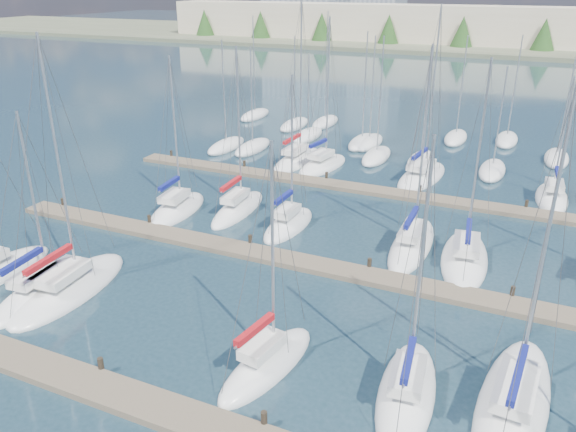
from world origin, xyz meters
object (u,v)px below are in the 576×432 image
at_px(sailboat_b, 42,291).
at_px(sailboat_f, 513,403).
at_px(sailboat_q, 552,198).
at_px(sailboat_l, 464,259).
at_px(sailboat_p, 422,176).
at_px(sailboat_d, 267,364).
at_px(sailboat_k, 412,244).
at_px(sailboat_n, 297,160).
at_px(sailboat_j, 289,225).
at_px(sailboat_i, 238,209).
at_px(sailboat_e, 407,393).
at_px(sailboat_c, 70,288).
at_px(sailboat_h, 177,209).
at_px(sailboat_o, 323,165).

bearing_deg(sailboat_b, sailboat_f, -3.49).
distance_m(sailboat_q, sailboat_f, 26.01).
bearing_deg(sailboat_l, sailboat_p, 105.31).
height_order(sailboat_d, sailboat_b, sailboat_d).
bearing_deg(sailboat_k, sailboat_p, 98.19).
bearing_deg(sailboat_n, sailboat_d, -67.47).
relative_size(sailboat_f, sailboat_j, 1.22).
xyz_separation_m(sailboat_p, sailboat_i, (-10.98, -13.27, 0.01)).
bearing_deg(sailboat_e, sailboat_b, 174.43).
distance_m(sailboat_p, sailboat_c, 30.68).
height_order(sailboat_k, sailboat_i, sailboat_k).
xyz_separation_m(sailboat_b, sailboat_i, (4.09, 14.97, 0.02)).
bearing_deg(sailboat_h, sailboat_j, -1.67).
bearing_deg(sailboat_n, sailboat_f, -50.06).
height_order(sailboat_d, sailboat_i, sailboat_i).
bearing_deg(sailboat_i, sailboat_h, -158.65).
xyz_separation_m(sailboat_k, sailboat_f, (7.11, -13.02, -0.01)).
relative_size(sailboat_o, sailboat_i, 1.10).
bearing_deg(sailboat_o, sailboat_c, -91.88).
bearing_deg(sailboat_e, sailboat_d, -179.07).
bearing_deg(sailboat_p, sailboat_c, -109.86).
xyz_separation_m(sailboat_l, sailboat_j, (-12.02, 0.22, 0.01)).
bearing_deg(sailboat_p, sailboat_i, -122.52).
xyz_separation_m(sailboat_l, sailboat_i, (-16.68, 1.32, 0.02)).
distance_m(sailboat_o, sailboat_l, 20.22).
height_order(sailboat_e, sailboat_j, sailboat_e).
bearing_deg(sailboat_l, sailboat_d, -120.70).
height_order(sailboat_o, sailboat_q, sailboat_o).
bearing_deg(sailboat_o, sailboat_k, -40.99).
bearing_deg(sailboat_q, sailboat_k, -125.50).
xyz_separation_m(sailboat_h, sailboat_e, (20.40, -12.98, 0.01)).
bearing_deg(sailboat_d, sailboat_e, 15.94).
xyz_separation_m(sailboat_h, sailboat_q, (25.55, 14.16, -0.00)).
distance_m(sailboat_p, sailboat_b, 32.01).
height_order(sailboat_q, sailboat_b, sailboat_b).
xyz_separation_m(sailboat_o, sailboat_e, (14.30, -27.42, -0.01)).
height_order(sailboat_h, sailboat_d, sailboat_h).
bearing_deg(sailboat_n, sailboat_i, -84.63).
xyz_separation_m(sailboat_k, sailboat_p, (-2.29, 13.95, -0.01)).
height_order(sailboat_h, sailboat_k, sailboat_k).
bearing_deg(sailboat_e, sailboat_p, 94.81).
bearing_deg(sailboat_f, sailboat_c, -174.65).
bearing_deg(sailboat_n, sailboat_j, -67.20).
height_order(sailboat_o, sailboat_n, sailboat_n).
bearing_deg(sailboat_h, sailboat_i, 17.75).
xyz_separation_m(sailboat_q, sailboat_c, (-24.34, -26.37, 0.00)).
bearing_deg(sailboat_i, sailboat_b, -108.46).
bearing_deg(sailboat_n, sailboat_q, -0.62).
bearing_deg(sailboat_p, sailboat_f, -63.71).
relative_size(sailboat_n, sailboat_d, 1.40).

